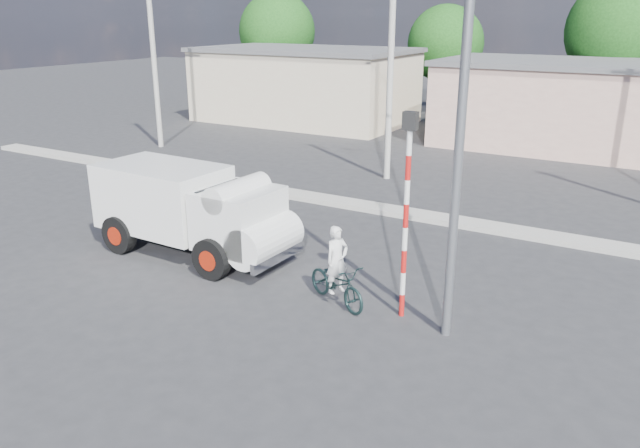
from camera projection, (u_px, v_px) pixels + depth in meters
The scene contains 10 objects.
ground_plane at pixel (240, 308), 13.69m from camera, with size 120.00×120.00×0.00m, color #2C2C2E.
median at pixel (391, 211), 20.19m from camera, with size 40.00×0.80×0.16m, color #99968E.
truck at pixel (193, 209), 16.33m from camera, with size 5.67×2.41×2.32m.
bicycle at pixel (337, 283), 13.75m from camera, with size 0.65×1.88×0.99m, color #172929.
cyclist at pixel (337, 272), 13.67m from camera, with size 0.55×0.36×1.52m, color silver.
traffic_pole at pixel (407, 200), 12.54m from camera, with size 0.28×0.18×4.36m.
streetlight at pixel (455, 84), 11.08m from camera, with size 2.34×0.22×9.00m.
building_row at pixel (532, 100), 30.41m from camera, with size 37.80×7.30×4.44m.
tree_row at pixel (505, 37), 36.56m from camera, with size 34.13×7.32×8.10m.
utility_poles at pixel (535, 79), 20.60m from camera, with size 35.40×0.24×8.00m.
Camera 1 is at (7.82, -9.75, 6.16)m, focal length 35.00 mm.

